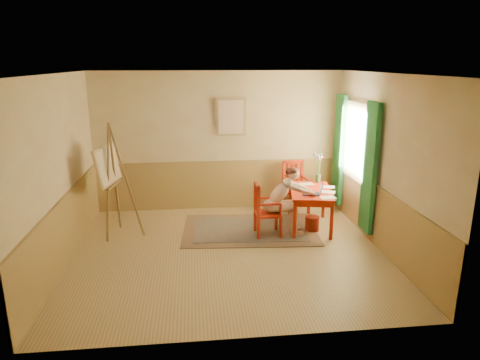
{
  "coord_description": "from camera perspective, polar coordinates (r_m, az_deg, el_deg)",
  "views": [
    {
      "loc": [
        -0.52,
        -6.38,
        2.97
      ],
      "look_at": [
        0.25,
        0.55,
        1.05
      ],
      "focal_mm": 32.33,
      "sensor_mm": 36.0,
      "label": 1
    }
  ],
  "objects": [
    {
      "name": "window",
      "position": [
        8.2,
        14.83,
        3.45
      ],
      "size": [
        0.12,
        2.01,
        2.2
      ],
      "color": "white",
      "rests_on": "room"
    },
    {
      "name": "vase",
      "position": [
        8.41,
        10.31,
        1.44
      ],
      "size": [
        0.18,
        0.28,
        0.57
      ],
      "color": "#3F724C",
      "rests_on": "table"
    },
    {
      "name": "chair_back",
      "position": [
        8.86,
        7.31,
        -0.86
      ],
      "size": [
        0.51,
        0.52,
        1.02
      ],
      "color": "red",
      "rests_on": "room"
    },
    {
      "name": "figure",
      "position": [
        7.56,
        5.8,
        -2.37
      ],
      "size": [
        0.9,
        0.39,
        1.22
      ],
      "color": "beige",
      "rests_on": "room"
    },
    {
      "name": "rug",
      "position": [
        7.94,
        1.29,
        -6.52
      ],
      "size": [
        2.51,
        1.77,
        0.02
      ],
      "color": "#8C7251",
      "rests_on": "room"
    },
    {
      "name": "room",
      "position": [
        6.59,
        -1.63,
        1.61
      ],
      "size": [
        5.04,
        4.54,
        2.84
      ],
      "color": "tan",
      "rests_on": "ground"
    },
    {
      "name": "papers",
      "position": [
        7.96,
        10.8,
        -1.29
      ],
      "size": [
        0.63,
        1.07,
        0.0
      ],
      "color": "white",
      "rests_on": "table"
    },
    {
      "name": "wainscot",
      "position": [
        7.61,
        -2.08,
        -3.56
      ],
      "size": [
        5.0,
        4.5,
        1.0
      ],
      "color": "olive",
      "rests_on": "room"
    },
    {
      "name": "wastebasket",
      "position": [
        7.97,
        9.49,
        -5.68
      ],
      "size": [
        0.28,
        0.28,
        0.27
      ],
      "primitive_type": "cylinder",
      "rotation": [
        0.0,
        0.0,
        -0.13
      ],
      "color": "#9D2C16",
      "rests_on": "room"
    },
    {
      "name": "easel",
      "position": [
        7.7,
        -16.79,
        1.31
      ],
      "size": [
        0.74,
        0.9,
        2.0
      ],
      "color": "brown",
      "rests_on": "room"
    },
    {
      "name": "table",
      "position": [
        7.95,
        9.31,
        -1.94
      ],
      "size": [
        0.92,
        1.31,
        0.72
      ],
      "color": "red",
      "rests_on": "room"
    },
    {
      "name": "chair_left",
      "position": [
        7.55,
        3.34,
        -3.97
      ],
      "size": [
        0.44,
        0.42,
        0.94
      ],
      "color": "red",
      "rests_on": "room"
    },
    {
      "name": "wall_portrait",
      "position": [
        8.69,
        -1.21,
        8.32
      ],
      "size": [
        0.6,
        0.05,
        0.76
      ],
      "color": "tan",
      "rests_on": "room"
    },
    {
      "name": "laptop",
      "position": [
        7.67,
        9.77,
        -1.57
      ],
      "size": [
        0.39,
        0.29,
        0.21
      ],
      "color": "#1E2338",
      "rests_on": "table"
    }
  ]
}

